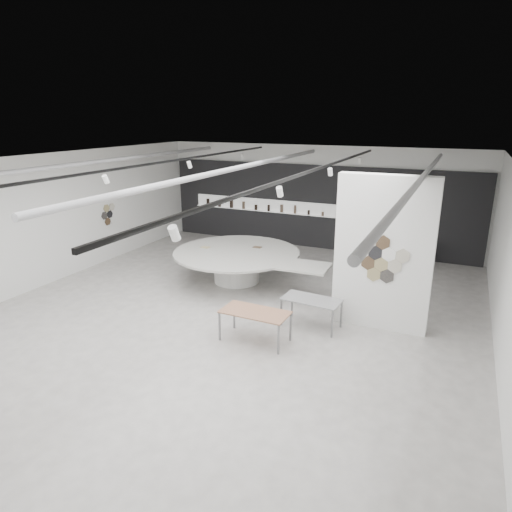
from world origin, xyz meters
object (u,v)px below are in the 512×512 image
at_px(sample_table_stone, 311,301).
at_px(partition_column, 383,254).
at_px(kitchen_counter, 403,248).
at_px(sample_table_wood, 255,314).
at_px(display_island, 239,262).

bearing_deg(sample_table_stone, partition_column, 25.62).
xyz_separation_m(sample_table_stone, kitchen_counter, (1.30, 6.23, -0.18)).
distance_m(partition_column, sample_table_wood, 3.24).
bearing_deg(partition_column, sample_table_wood, -141.13).
distance_m(partition_column, kitchen_counter, 5.70).
relative_size(partition_column, display_island, 0.73).
xyz_separation_m(partition_column, display_island, (-4.37, 1.33, -1.18)).
distance_m(sample_table_wood, sample_table_stone, 1.51).
bearing_deg(sample_table_stone, display_island, 145.40).
height_order(display_island, sample_table_wood, display_island).
bearing_deg(display_island, sample_table_stone, -36.67).
xyz_separation_m(sample_table_wood, sample_table_stone, (0.91, 1.21, -0.01)).
distance_m(display_island, kitchen_counter, 5.97).
bearing_deg(display_island, sample_table_wood, -60.02).
xyz_separation_m(display_island, sample_table_wood, (2.02, -3.23, 0.03)).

